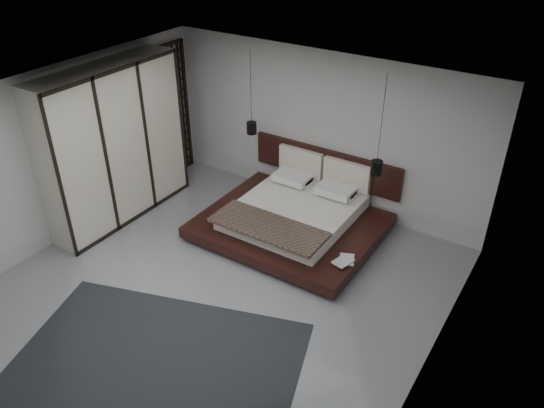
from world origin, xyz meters
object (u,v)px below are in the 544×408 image
Objects in this scene: pendant_right at (377,167)px; rug at (153,369)px; lattice_screen at (172,112)px; pendant_left at (252,128)px; wardrobe at (114,145)px; bed at (295,215)px.

pendant_right reaches higher than rug.
pendant_left is (1.92, -0.09, 0.15)m from lattice_screen.
lattice_screen is 1.74m from wardrobe.
bed is 3.25m from wardrobe.
wardrobe is (-2.84, -1.18, 1.05)m from bed.
rug is at bearing -39.00° from wardrobe.
pendant_right is at bearing 21.27° from bed.
pendant_left reaches higher than lattice_screen.
pendant_left is 0.54× the size of wardrobe.
lattice_screen is at bearing 98.32° from wardrobe.
bed is 1.79× the size of pendant_right.
rug is at bearing -104.91° from pendant_right.
lattice_screen is at bearing 178.79° from pendant_right.
rug is (0.10, -3.56, -0.28)m from bed.
lattice_screen is 4.26m from pendant_right.
lattice_screen is 0.91× the size of bed.
bed is 0.81× the size of rug.
bed reaches higher than rug.
pendant_right is at bearing 22.13° from wardrobe.
pendant_left reaches higher than bed.
rug is (3.19, -4.10, -1.29)m from lattice_screen.
pendant_left is 2.34m from pendant_right.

